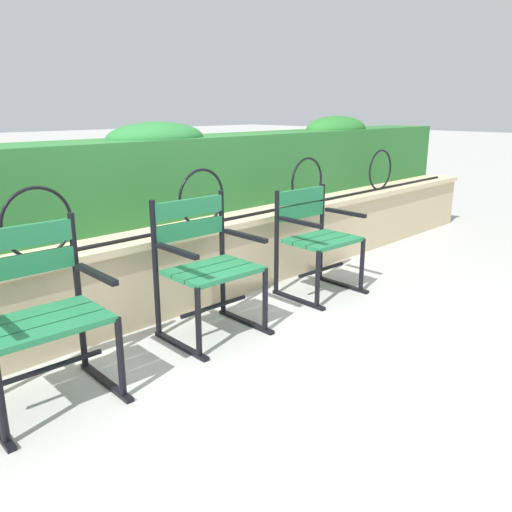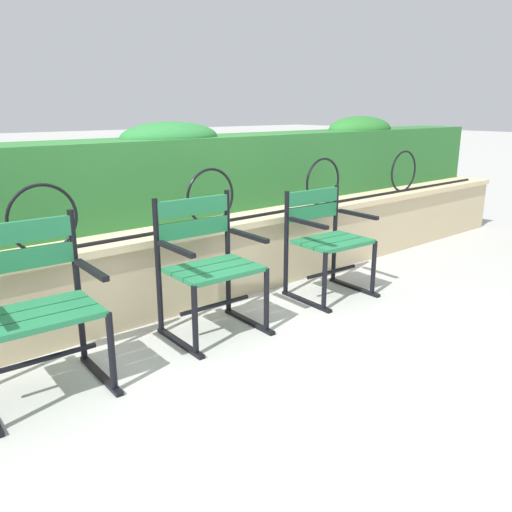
{
  "view_description": "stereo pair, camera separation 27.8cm",
  "coord_description": "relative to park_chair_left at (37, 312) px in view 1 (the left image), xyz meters",
  "views": [
    {
      "loc": [
        -2.22,
        -2.04,
        1.43
      ],
      "look_at": [
        0.0,
        0.13,
        0.55
      ],
      "focal_mm": 36.78,
      "sensor_mm": 36.0,
      "label": 1
    },
    {
      "loc": [
        -2.01,
        -2.23,
        1.43
      ],
      "look_at": [
        0.0,
        0.13,
        0.55
      ],
      "focal_mm": 36.78,
      "sensor_mm": 36.0,
      "label": 2
    }
  ],
  "objects": [
    {
      "name": "ground_plane",
      "position": [
        1.26,
        -0.39,
        -0.47
      ],
      "size": [
        60.0,
        60.0,
        0.0
      ],
      "primitive_type": "plane",
      "color": "#ADADA8"
    },
    {
      "name": "stone_wall",
      "position": [
        1.26,
        0.56,
        -0.17
      ],
      "size": [
        8.45,
        0.41,
        0.59
      ],
      "color": "#C6B289",
      "rests_on": "ground"
    },
    {
      "name": "iron_arch_fence",
      "position": [
        0.93,
        0.48,
        0.29
      ],
      "size": [
        7.89,
        0.02,
        0.42
      ],
      "color": "black",
      "rests_on": "stone_wall"
    },
    {
      "name": "hedge_row",
      "position": [
        1.3,
        1.01,
        0.45
      ],
      "size": [
        8.28,
        0.55,
        0.75
      ],
      "color": "#2D7033",
      "rests_on": "stone_wall"
    },
    {
      "name": "park_chair_left",
      "position": [
        0.0,
        0.0,
        0.0
      ],
      "size": [
        0.64,
        0.55,
        0.9
      ],
      "color": "#237547",
      "rests_on": "ground"
    },
    {
      "name": "park_chair_centre",
      "position": [
        1.11,
        0.04,
        -0.0
      ],
      "size": [
        0.6,
        0.54,
        0.89
      ],
      "color": "#237547",
      "rests_on": "ground"
    },
    {
      "name": "park_chair_right",
      "position": [
        2.23,
        0.03,
        -0.02
      ],
      "size": [
        0.6,
        0.55,
        0.82
      ],
      "color": "#237547",
      "rests_on": "ground"
    }
  ]
}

